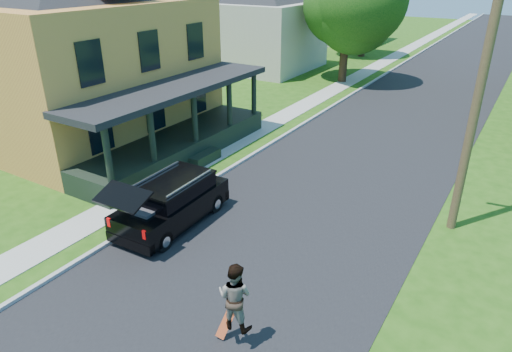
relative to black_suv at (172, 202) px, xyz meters
The scene contains 13 objects.
ground 3.62m from the black_suv, 25.09° to the right, with size 140.00×140.00×0.00m, color #214C0F.
street 18.79m from the black_suv, 80.19° to the left, with size 8.00×120.00×0.02m, color black.
curb 18.54m from the black_suv, 92.63° to the left, with size 0.15×120.00×0.12m, color #9D9D98.
sidewalk 18.67m from the black_suv, 97.39° to the left, with size 1.30×120.00×0.03m, color #9C9C94.
front_walk 7.78m from the black_suv, 144.45° to the left, with size 6.50×1.20×0.03m, color #9C9C94.
main_house 11.38m from the black_suv, 154.91° to the left, with size 15.56×15.56×10.10m.
neighbor_house_mid 24.98m from the black_suv, 114.60° to the left, with size 12.78×12.78×8.30m.
neighbor_house_far 40.00m from the black_suv, 104.98° to the left, with size 12.78×12.78×8.30m.
black_suv is the anchor object (origin of this frame).
skateboarder 5.62m from the black_suv, 34.78° to the right, with size 0.84×0.69×1.59m.
skateboard 5.37m from the black_suv, 36.09° to the right, with size 0.35×0.43×0.76m.
tree_left_mid 21.94m from the black_suv, 97.62° to the left, with size 7.18×6.94×8.27m.
utility_pole_near 9.56m from the black_suv, 30.31° to the left, with size 1.65×0.33×8.17m.
Camera 1 is at (5.78, -7.93, 7.65)m, focal length 32.00 mm.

